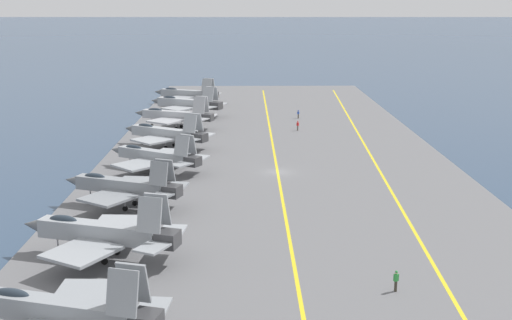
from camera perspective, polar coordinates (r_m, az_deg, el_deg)
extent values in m
plane|color=#2D425B|center=(90.27, 1.92, -1.32)|extent=(2000.00, 2000.00, 0.00)
cube|color=slate|center=(90.22, 1.93, -1.20)|extent=(189.68, 52.61, 0.40)
cube|color=yellow|center=(91.98, 10.97, -1.02)|extent=(170.49, 9.41, 0.01)
cube|color=yellow|center=(90.17, 1.93, -1.07)|extent=(170.71, 0.36, 0.01)
cube|color=gray|center=(47.88, -17.33, -12.61)|extent=(4.63, 11.47, 1.60)
ellipsoid|color=#232D38|center=(49.40, -20.89, -11.09)|extent=(1.60, 2.92, 0.88)
cube|color=gray|center=(50.59, -14.78, -11.59)|extent=(5.55, 5.11, 0.28)
cube|color=gray|center=(43.64, -11.80, -11.50)|extent=(1.50, 2.34, 3.08)
cube|color=gray|center=(45.00, -10.83, -10.64)|extent=(1.50, 2.34, 3.08)
cube|color=gray|center=(46.82, -9.09, -12.75)|extent=(3.00, 2.43, 0.20)
cube|color=#93999E|center=(61.39, -13.87, -6.21)|extent=(4.99, 11.75, 1.71)
cone|color=#5B5E60|center=(64.92, -19.15, -5.47)|extent=(2.19, 2.59, 1.62)
cube|color=#38383A|center=(58.38, -7.85, -6.98)|extent=(2.43, 2.39, 1.45)
ellipsoid|color=#232D38|center=(62.91, -16.76, -5.12)|extent=(1.71, 3.01, 0.94)
cube|color=#93999E|center=(58.51, -15.24, -7.89)|extent=(7.31, 7.17, 0.28)
cube|color=#93999E|center=(64.34, -11.96, -5.68)|extent=(5.71, 5.32, 0.28)
cube|color=#93999E|center=(57.29, -9.45, -4.85)|extent=(1.56, 2.41, 3.14)
cube|color=#93999E|center=(58.83, -8.71, -4.32)|extent=(1.56, 2.41, 3.14)
cube|color=#93999E|center=(56.66, -9.20, -7.69)|extent=(3.50, 3.24, 0.20)
cube|color=#93999E|center=(60.49, -7.41, -6.21)|extent=(3.04, 2.53, 0.20)
cylinder|color=#B2B2B7|center=(64.17, -17.20, -7.19)|extent=(0.16, 0.16, 1.77)
cylinder|color=black|center=(64.38, -17.17, -7.68)|extent=(0.38, 0.64, 0.60)
cylinder|color=#B2B2B7|center=(60.48, -13.34, -8.25)|extent=(0.16, 0.16, 1.77)
cylinder|color=black|center=(60.69, -13.31, -8.76)|extent=(0.38, 0.64, 0.60)
cylinder|color=#B2B2B7|center=(62.41, -12.28, -7.48)|extent=(0.16, 0.16, 1.77)
cylinder|color=black|center=(62.63, -12.25, -7.98)|extent=(0.38, 0.64, 0.60)
cube|color=gray|center=(75.72, -11.95, -2.23)|extent=(5.38, 11.05, 1.56)
cone|color=#5B5E60|center=(79.25, -15.98, -1.75)|extent=(2.13, 2.51, 1.49)
cube|color=#38383A|center=(72.54, -7.45, -2.76)|extent=(2.32, 2.33, 1.33)
ellipsoid|color=#232D38|center=(77.32, -14.14, -1.45)|extent=(1.76, 2.86, 0.86)
cube|color=gray|center=(73.03, -13.01, -3.31)|extent=(6.83, 6.80, 0.28)
cube|color=gray|center=(78.35, -10.46, -2.00)|extent=(5.47, 5.37, 0.28)
cube|color=gray|center=(71.81, -8.66, -1.20)|extent=(1.54, 2.28, 2.67)
cube|color=gray|center=(73.21, -8.06, -0.89)|extent=(1.54, 2.28, 2.67)
cube|color=gray|center=(70.90, -8.58, -3.19)|extent=(3.49, 3.25, 0.20)
cube|color=gray|center=(74.60, -7.00, -2.27)|extent=(3.14, 2.59, 0.20)
cylinder|color=#B2B2B7|center=(78.40, -14.49, -3.13)|extent=(0.16, 0.16, 1.86)
cylinder|color=black|center=(78.59, -14.47, -3.57)|extent=(0.42, 0.64, 0.60)
cylinder|color=#B2B2B7|center=(74.74, -11.58, -3.80)|extent=(0.16, 0.16, 1.86)
cylinder|color=black|center=(74.93, -11.56, -4.26)|extent=(0.42, 0.64, 0.60)
cylinder|color=#B2B2B7|center=(76.53, -10.74, -3.34)|extent=(0.16, 0.16, 1.86)
cylinder|color=black|center=(76.72, -10.71, -3.79)|extent=(0.42, 0.64, 0.60)
cube|color=#93999E|center=(91.62, -9.13, 0.41)|extent=(7.15, 10.71, 1.51)
cone|color=#5B5E60|center=(95.88, -12.27, 0.87)|extent=(2.34, 2.61, 1.43)
cube|color=#38383A|center=(87.57, -5.62, -0.11)|extent=(2.44, 2.49, 1.28)
ellipsoid|color=#232D38|center=(93.65, -10.83, 1.08)|extent=(2.14, 2.84, 0.83)
cube|color=#93999E|center=(88.78, -10.39, -0.41)|extent=(7.61, 7.60, 0.28)
cube|color=#93999E|center=(94.27, -7.56, 0.54)|extent=(6.94, 6.42, 0.28)
cube|color=#93999E|center=(87.17, -6.63, 1.24)|extent=(1.85, 2.32, 2.72)
cube|color=#93999E|center=(88.42, -6.02, 1.44)|extent=(1.85, 2.32, 2.72)
cube|color=#93999E|center=(86.15, -6.70, -0.37)|extent=(3.55, 3.48, 0.20)
cube|color=#93999E|center=(89.54, -5.07, 0.22)|extent=(3.39, 3.02, 0.20)
cylinder|color=#B2B2B7|center=(94.65, -11.13, -0.16)|extent=(0.16, 0.16, 1.44)
cylinder|color=black|center=(94.75, -11.12, -0.41)|extent=(0.49, 0.63, 0.60)
cylinder|color=#B2B2B7|center=(90.46, -8.93, -0.72)|extent=(0.16, 0.16, 1.44)
cylinder|color=black|center=(90.56, -8.92, -0.98)|extent=(0.49, 0.63, 0.60)
cylinder|color=#B2B2B7|center=(92.06, -8.12, -0.43)|extent=(0.16, 0.16, 1.44)
cylinder|color=black|center=(92.16, -8.11, -0.69)|extent=(0.49, 0.63, 0.60)
cube|color=#9EA3A8|center=(106.06, -8.22, 2.41)|extent=(7.64, 11.33, 1.60)
cone|color=#5B5E60|center=(110.53, -11.13, 2.75)|extent=(2.49, 2.77, 1.52)
cube|color=#38383A|center=(101.79, -4.99, 2.01)|extent=(2.60, 2.65, 1.36)
ellipsoid|color=#232D38|center=(108.22, -9.79, 2.99)|extent=(2.28, 3.01, 0.88)
cube|color=#9EA3A8|center=(103.36, -9.17, 1.77)|extent=(7.34, 7.34, 0.28)
cube|color=#9EA3A8|center=(108.50, -6.95, 2.43)|extent=(6.40, 6.53, 0.28)
cube|color=#9EA3A8|center=(101.44, -5.91, 3.25)|extent=(1.95, 2.45, 2.86)
cube|color=#9EA3A8|center=(102.78, -5.36, 3.40)|extent=(1.95, 2.45, 2.86)
cube|color=#9EA3A8|center=(100.32, -5.94, 1.81)|extent=(3.63, 3.58, 0.20)
cube|color=#9EA3A8|center=(103.84, -4.52, 2.26)|extent=(3.44, 3.16, 0.20)
cylinder|color=#B2B2B7|center=(109.21, -10.07, 1.81)|extent=(0.16, 0.16, 1.61)
cylinder|color=black|center=(109.31, -10.06, 1.55)|extent=(0.50, 0.63, 0.60)
cylinder|color=#B2B2B7|center=(104.78, -8.03, 1.37)|extent=(0.16, 0.16, 1.61)
cylinder|color=black|center=(104.89, -8.02, 1.10)|extent=(0.50, 0.63, 0.60)
cylinder|color=#B2B2B7|center=(106.51, -7.29, 1.60)|extent=(0.16, 0.16, 1.61)
cylinder|color=black|center=(106.61, -7.29, 1.34)|extent=(0.50, 0.63, 0.60)
cube|color=#A8AAAF|center=(121.47, -7.43, 3.98)|extent=(5.69, 11.81, 1.53)
cone|color=#5B5E60|center=(124.81, -10.29, 4.14)|extent=(2.16, 2.65, 1.45)
cube|color=#38383A|center=(118.39, -4.33, 3.80)|extent=(2.33, 2.45, 1.30)
ellipsoid|color=#232D38|center=(123.06, -8.96, 4.40)|extent=(1.82, 3.04, 0.84)
cube|color=#A8AAAF|center=(118.43, -7.99, 3.46)|extent=(7.27, 7.26, 0.28)
cube|color=#A8AAAF|center=(124.34, -6.54, 4.00)|extent=(5.81, 5.79, 0.28)
cube|color=#A8AAAF|center=(117.83, -5.09, 4.87)|extent=(1.68, 2.46, 3.04)
cube|color=#A8AAAF|center=(119.26, -4.77, 4.99)|extent=(1.68, 2.46, 3.04)
cube|color=#A8AAAF|center=(116.65, -4.99, 3.63)|extent=(3.57, 3.39, 0.20)
cube|color=#A8AAAF|center=(120.53, -4.12, 3.98)|extent=(3.17, 2.76, 0.20)
cylinder|color=#B2B2B7|center=(123.86, -9.25, 3.32)|extent=(0.16, 0.16, 1.83)
cylinder|color=black|center=(123.98, -9.24, 3.04)|extent=(0.42, 0.64, 0.60)
cylinder|color=#B2B2B7|center=(120.29, -7.12, 3.08)|extent=(0.16, 0.16, 1.83)
cylinder|color=black|center=(120.40, -7.11, 2.79)|extent=(0.42, 0.64, 0.60)
cylinder|color=#B2B2B7|center=(122.16, -6.66, 3.26)|extent=(0.16, 0.16, 1.83)
cylinder|color=black|center=(122.27, -6.65, 2.97)|extent=(0.42, 0.64, 0.60)
cube|color=#9EA3A8|center=(135.43, -6.33, 5.04)|extent=(7.23, 12.07, 1.79)
cone|color=#5B5E60|center=(139.42, -8.90, 5.21)|extent=(2.58, 2.89, 1.70)
cube|color=#38383A|center=(131.64, -3.55, 4.85)|extent=(2.75, 2.75, 1.52)
ellipsoid|color=#232D38|center=(137.36, -7.70, 5.48)|extent=(2.25, 3.18, 0.98)
cube|color=#9EA3A8|center=(132.51, -6.93, 4.58)|extent=(7.26, 7.32, 0.28)
cube|color=#9EA3A8|center=(138.11, -5.44, 4.99)|extent=(5.96, 6.38, 0.28)
cube|color=#9EA3A8|center=(131.16, -4.29, 5.83)|extent=(1.86, 2.53, 2.83)
cube|color=#9EA3A8|center=(132.77, -3.88, 5.93)|extent=(1.86, 2.53, 2.83)
cube|color=#9EA3A8|center=(129.93, -4.24, 4.71)|extent=(3.67, 3.58, 0.20)
cube|color=#9EA3A8|center=(133.87, -3.26, 5.00)|extent=(3.36, 3.08, 0.20)
cylinder|color=#B2B2B7|center=(138.23, -7.96, 4.44)|extent=(0.16, 0.16, 1.73)
cylinder|color=black|center=(138.32, -7.96, 4.21)|extent=(0.46, 0.64, 0.60)
cylinder|color=#B2B2B7|center=(134.00, -6.13, 4.19)|extent=(0.16, 0.16, 1.73)
cylinder|color=black|center=(134.09, -6.12, 3.96)|extent=(0.46, 0.64, 0.60)
cylinder|color=#B2B2B7|center=(136.10, -5.57, 4.36)|extent=(0.16, 0.16, 1.73)
cylinder|color=black|center=(136.19, -5.57, 4.12)|extent=(0.46, 0.64, 0.60)
cube|color=#93999E|center=(151.73, -6.31, 5.90)|extent=(5.90, 11.94, 1.64)
cone|color=#5B5E60|center=(155.00, -8.66, 5.99)|extent=(2.28, 2.71, 1.56)
cube|color=#38383A|center=(148.67, -3.80, 5.79)|extent=(2.47, 2.52, 1.39)
ellipsoid|color=#232D38|center=(153.31, -7.56, 6.24)|extent=(1.90, 3.09, 0.90)
cube|color=#93999E|center=(148.71, -6.73, 5.52)|extent=(7.08, 7.15, 0.28)
cube|color=#93999E|center=(154.56, -5.62, 5.86)|extent=(5.57, 5.83, 0.28)
cube|color=#93999E|center=(148.12, -4.42, 6.64)|extent=(1.67, 2.47, 2.90)
cube|color=#93999E|center=(149.68, -4.14, 6.72)|extent=(1.67, 2.47, 2.90)
cube|color=#93999E|center=(146.87, -4.33, 5.68)|extent=(3.59, 3.42, 0.20)
cube|color=#93999E|center=(150.87, -3.63, 5.91)|extent=(3.19, 2.79, 0.20)
cylinder|color=#B2B2B7|center=(154.02, -7.80, 5.37)|extent=(0.16, 0.16, 1.55)
cylinder|color=black|center=(154.09, -7.80, 5.20)|extent=(0.42, 0.64, 0.60)
cylinder|color=#B2B2B7|center=(150.40, -6.06, 5.22)|extent=(0.16, 0.16, 1.55)
cylinder|color=black|center=(150.48, -6.06, 5.04)|extent=(0.42, 0.64, 0.60)
cylinder|color=#B2B2B7|center=(152.44, -5.68, 5.35)|extent=(0.16, 0.16, 1.55)
cylinder|color=black|center=(152.51, -5.68, 5.17)|extent=(0.42, 0.64, 0.60)
cylinder|color=#4C473D|center=(119.23, 3.73, 2.84)|extent=(0.24, 0.24, 0.93)
cube|color=red|center=(119.08, 3.73, 3.20)|extent=(0.42, 0.46, 0.60)
sphere|color=tan|center=(119.01, 3.73, 3.41)|extent=(0.22, 0.22, 0.22)
sphere|color=red|center=(118.99, 3.74, 3.43)|extent=(0.24, 0.24, 0.24)
cylinder|color=#383328|center=(55.16, 12.31, -10.89)|extent=(0.24, 0.24, 0.93)
cube|color=green|center=(54.85, 12.35, -10.16)|extent=(0.42, 0.46, 0.60)
sphere|color=tan|center=(54.68, 12.38, -9.75)|extent=(0.22, 0.22, 0.22)
sphere|color=green|center=(54.66, 12.38, -9.69)|extent=(0.24, 0.24, 0.24)
cylinder|color=#383328|center=(131.93, 3.78, 3.91)|extent=(0.24, 0.24, 0.90)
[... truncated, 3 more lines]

